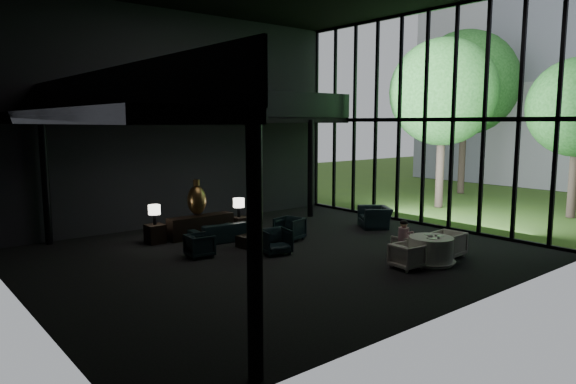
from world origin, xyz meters
TOP-DOWN VIEW (x-y plane):
  - floor at (0.00, 0.00)m, footprint 14.00×12.00m
  - wall_back at (0.00, 6.00)m, footprint 14.00×0.04m
  - wall_front at (0.00, -6.00)m, footprint 14.00×0.04m
  - wall_left at (-7.00, 0.00)m, footprint 0.04×12.00m
  - curtain_wall at (6.95, 0.00)m, footprint 0.20×12.00m
  - mezzanine_left at (-6.00, 0.00)m, footprint 2.00×12.00m
  - mezzanine_back at (1.00, 5.00)m, footprint 12.00×2.00m
  - railing_left at (-5.00, 0.00)m, footprint 0.06×12.00m
  - railing_back at (1.00, 4.00)m, footprint 12.00×0.06m
  - column_sw at (-5.00, -5.70)m, footprint 0.24×0.24m
  - column_nw at (-5.00, 5.70)m, footprint 0.24×0.24m
  - column_ne at (4.80, 4.00)m, footprint 0.24×0.24m
  - tree_near at (11.00, 2.00)m, footprint 4.80×4.80m
  - tree_far at (16.00, 4.00)m, footprint 5.60×5.60m
  - console at (-0.69, 3.48)m, footprint 2.34×0.53m
  - bronze_urn at (-0.69, 3.71)m, footprint 0.65×0.65m
  - side_table_left at (-2.29, 3.64)m, footprint 0.56×0.56m
  - table_lamp_left at (-2.29, 3.64)m, footprint 0.39×0.39m
  - side_table_right at (0.91, 3.45)m, footprint 0.46×0.46m
  - table_lamp_right at (0.91, 3.53)m, footprint 0.40×0.40m
  - sofa at (-0.45, 2.49)m, footprint 2.28×0.90m
  - lounge_armchair_west at (-2.04, 1.19)m, footprint 0.74×0.77m
  - lounge_armchair_east at (1.37, 1.20)m, footprint 1.03×1.07m
  - lounge_armchair_south at (-0.12, 0.06)m, footprint 1.03×0.99m
  - window_armchair at (5.12, 0.75)m, footprint 1.45×1.60m
  - coffee_table at (-0.13, 1.17)m, footprint 0.92×0.92m
  - dining_table at (2.58, -3.50)m, footprint 1.38×1.38m
  - dining_chair_north at (2.72, -2.55)m, footprint 0.65×0.61m
  - dining_chair_east at (3.60, -3.39)m, footprint 0.84×0.89m
  - dining_chair_west at (1.66, -3.40)m, footprint 0.72×0.76m
  - child at (2.51, -2.61)m, footprint 0.30×0.30m
  - plate_a at (2.42, -3.61)m, footprint 0.32×0.32m
  - plate_b at (2.75, -3.28)m, footprint 0.26×0.26m
  - saucer at (2.85, -3.63)m, footprint 0.17×0.17m
  - coffee_cup at (2.76, -3.53)m, footprint 0.08×0.08m
  - cereal_bowl at (2.56, -3.48)m, footprint 0.17×0.17m
  - cream_pot at (2.55, -3.75)m, footprint 0.08×0.08m

SIDE VIEW (x-z plane):
  - floor at x=0.00m, z-range -0.01..0.01m
  - coffee_table at x=-0.13m, z-range 0.00..0.37m
  - side_table_right at x=0.91m, z-range 0.00..0.51m
  - side_table_left at x=-2.29m, z-range 0.00..0.61m
  - dining_chair_north at x=2.72m, z-range 0.00..0.61m
  - dining_table at x=2.58m, z-range -0.05..0.70m
  - lounge_armchair_west at x=-2.04m, z-range 0.00..0.72m
  - dining_chair_west at x=1.66m, z-range 0.00..0.73m
  - console at x=-0.69m, z-range 0.00..0.75m
  - dining_chair_east at x=3.60m, z-range 0.00..0.86m
  - sofa at x=-0.45m, z-range 0.00..0.87m
  - lounge_armchair_south at x=-0.12m, z-range 0.00..0.90m
  - lounge_armchair_east at x=1.37m, z-range 0.00..0.91m
  - window_armchair at x=5.12m, z-range 0.00..1.17m
  - saucer at x=2.85m, z-range 0.75..0.76m
  - plate_b at x=2.75m, z-range 0.75..0.76m
  - plate_a at x=2.42m, z-range 0.75..0.77m
  - child at x=2.51m, z-range 0.45..1.10m
  - cream_pot at x=2.55m, z-range 0.75..0.83m
  - cereal_bowl at x=2.56m, z-range 0.75..0.83m
  - coffee_cup at x=2.76m, z-range 0.76..0.82m
  - table_lamp_right at x=0.91m, z-range 0.65..1.33m
  - table_lamp_left at x=-2.29m, z-range 0.75..1.40m
  - bronze_urn at x=-0.69m, z-range 0.66..1.87m
  - column_sw at x=-5.00m, z-range 0.00..4.00m
  - column_nw at x=-5.00m, z-range 0.00..4.00m
  - column_ne at x=4.80m, z-range 0.00..4.00m
  - wall_back at x=0.00m, z-range 0.00..8.00m
  - wall_front at x=0.00m, z-range 0.00..8.00m
  - wall_left at x=-7.00m, z-range 0.00..8.00m
  - curtain_wall at x=6.95m, z-range 0.00..8.00m
  - mezzanine_left at x=-6.00m, z-range 3.88..4.12m
  - mezzanine_back at x=1.00m, z-range 3.88..4.12m
  - railing_left at x=-5.00m, z-range 4.10..5.10m
  - railing_back at x=1.00m, z-range 4.10..5.10m
  - tree_near at x=11.00m, z-range 1.41..9.06m
  - tree_far at x=16.00m, z-range 1.59..10.39m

